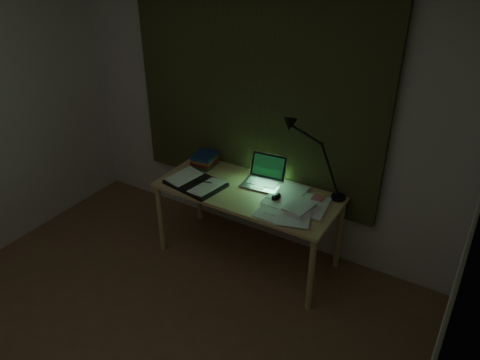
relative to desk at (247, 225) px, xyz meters
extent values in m
cube|color=beige|center=(-0.16, 0.40, 0.92)|extent=(3.50, 0.00, 2.50)
cube|color=#292D16|center=(-0.16, 0.36, 1.12)|extent=(2.20, 0.06, 2.00)
ellipsoid|color=black|center=(0.25, 0.00, 0.35)|extent=(0.08, 0.11, 0.04)
cube|color=gold|center=(0.53, 0.19, 0.34)|extent=(0.08, 0.08, 0.02)
cube|color=#E75A7B|center=(0.52, 0.16, 0.34)|extent=(0.08, 0.08, 0.02)
camera|label=1|loc=(1.58, -2.75, 2.24)|focal=35.00mm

